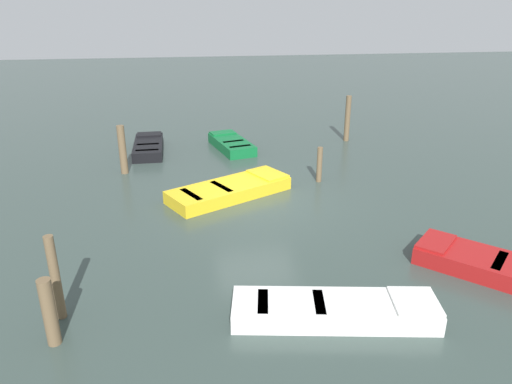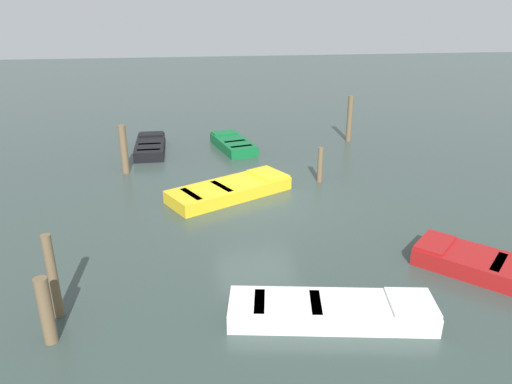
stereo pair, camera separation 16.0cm
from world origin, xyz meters
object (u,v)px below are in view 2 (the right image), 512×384
(rowboat_green, at_px, (233,144))
(mooring_piling_mid_left, at_px, (46,311))
(rowboat_white, at_px, (333,310))
(rowboat_red, at_px, (485,265))
(rowboat_yellow, at_px, (230,189))
(mooring_piling_near_right, at_px, (124,149))
(rowboat_black, at_px, (150,146))
(mooring_piling_mid_right, at_px, (53,277))
(mooring_piling_near_left, at_px, (350,119))
(mooring_piling_center, at_px, (320,165))

(rowboat_green, xyz_separation_m, mooring_piling_mid_left, (11.63, -4.41, 0.45))
(rowboat_white, bearing_deg, rowboat_red, 26.15)
(rowboat_yellow, xyz_separation_m, mooring_piling_near_right, (-2.69, -3.55, 0.66))
(mooring_piling_near_right, xyz_separation_m, mooring_piling_mid_left, (9.23, -0.32, -0.20))
(rowboat_yellow, distance_m, mooring_piling_near_right, 4.50)
(rowboat_black, bearing_deg, rowboat_red, -143.52)
(rowboat_green, height_order, mooring_piling_mid_right, mooring_piling_mid_right)
(rowboat_red, distance_m, rowboat_green, 11.57)
(rowboat_yellow, bearing_deg, rowboat_white, -106.21)
(rowboat_green, height_order, mooring_piling_near_left, mooring_piling_near_left)
(rowboat_black, height_order, rowboat_green, same)
(mooring_piling_near_left, bearing_deg, rowboat_black, -87.28)
(mooring_piling_center, bearing_deg, mooring_piling_near_right, -105.50)
(mooring_piling_center, bearing_deg, rowboat_black, -126.12)
(rowboat_green, relative_size, mooring_piling_near_left, 1.53)
(rowboat_black, bearing_deg, rowboat_white, -161.23)
(rowboat_red, height_order, rowboat_green, same)
(rowboat_white, relative_size, mooring_piling_center, 3.35)
(rowboat_white, bearing_deg, mooring_piling_near_left, 80.28)
(rowboat_yellow, relative_size, rowboat_black, 1.37)
(rowboat_white, xyz_separation_m, mooring_piling_center, (-7.45, 1.71, 0.39))
(rowboat_black, height_order, mooring_piling_near_left, mooring_piling_near_left)
(mooring_piling_center, bearing_deg, rowboat_green, -148.73)
(rowboat_red, bearing_deg, rowboat_black, -7.58)
(rowboat_red, height_order, rowboat_black, same)
(rowboat_black, height_order, mooring_piling_mid_left, mooring_piling_mid_left)
(mooring_piling_near_right, xyz_separation_m, mooring_piling_near_left, (-2.91, 9.22, 0.12))
(rowboat_red, xyz_separation_m, rowboat_green, (-10.53, -4.79, 0.00))
(rowboat_yellow, distance_m, mooring_piling_mid_left, 7.61)
(rowboat_yellow, bearing_deg, rowboat_black, 90.40)
(mooring_piling_center, bearing_deg, mooring_piling_mid_right, -46.84)
(mooring_piling_center, distance_m, mooring_piling_near_left, 5.42)
(mooring_piling_near_left, bearing_deg, rowboat_green, -84.30)
(mooring_piling_near_right, relative_size, mooring_piling_mid_right, 0.98)
(rowboat_white, xyz_separation_m, mooring_piling_mid_right, (-0.86, -5.32, 0.68))
(rowboat_green, bearing_deg, mooring_piling_near_right, 106.05)
(rowboat_white, relative_size, rowboat_black, 1.35)
(mooring_piling_near_right, bearing_deg, mooring_piling_mid_left, -1.96)
(rowboat_black, xyz_separation_m, mooring_piling_center, (4.36, 5.97, 0.39))
(rowboat_green, bearing_deg, mooring_piling_near_left, -98.65)
(mooring_piling_center, bearing_deg, rowboat_red, 19.37)
(rowboat_white, distance_m, rowboat_black, 12.56)
(rowboat_black, bearing_deg, rowboat_green, -92.89)
(rowboat_white, relative_size, rowboat_green, 1.35)
(mooring_piling_center, height_order, mooring_piling_near_left, mooring_piling_near_left)
(mooring_piling_near_right, bearing_deg, rowboat_yellow, 52.84)
(rowboat_red, distance_m, rowboat_black, 13.42)
(rowboat_yellow, xyz_separation_m, rowboat_green, (-5.09, 0.54, 0.00))
(mooring_piling_mid_left, xyz_separation_m, mooring_piling_near_left, (-12.14, 9.54, 0.32))
(rowboat_black, bearing_deg, mooring_piling_mid_left, 173.97)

